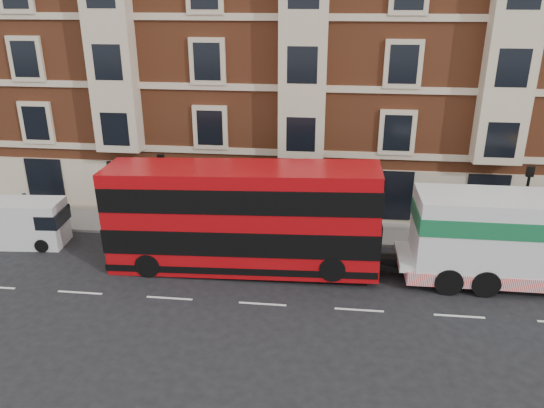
{
  "coord_description": "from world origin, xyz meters",
  "views": [
    {
      "loc": [
        2.55,
        -18.87,
        12.08
      ],
      "look_at": [
        -0.06,
        4.0,
        2.92
      ],
      "focal_mm": 35.0,
      "sensor_mm": 36.0,
      "label": 1
    }
  ],
  "objects": [
    {
      "name": "victorian_terrace",
      "position": [
        0.5,
        15.0,
        10.07
      ],
      "size": [
        45.0,
        12.0,
        20.4
      ],
      "color": "brown",
      "rests_on": "ground"
    },
    {
      "name": "double_decker_bus",
      "position": [
        -1.32,
        3.01,
        2.65
      ],
      "size": [
        12.34,
        2.83,
        5.0
      ],
      "color": "#A7090D",
      "rests_on": "ground"
    },
    {
      "name": "sidewalk",
      "position": [
        0.0,
        7.5,
        0.07
      ],
      "size": [
        90.0,
        3.0,
        0.15
      ],
      "primitive_type": "cube",
      "color": "slate",
      "rests_on": "ground"
    },
    {
      "name": "tow_truck",
      "position": [
        10.75,
        3.01,
        2.19
      ],
      "size": [
        9.89,
        2.92,
        4.12
      ],
      "color": "silver",
      "rests_on": "ground"
    },
    {
      "name": "ground",
      "position": [
        0.0,
        0.0,
        0.0
      ],
      "size": [
        120.0,
        120.0,
        0.0
      ],
      "primitive_type": "plane",
      "color": "black",
      "rests_on": "ground"
    },
    {
      "name": "pedestrian",
      "position": [
        -14.35,
        6.96,
        0.95
      ],
      "size": [
        0.66,
        0.53,
        1.59
      ],
      "primitive_type": "imported",
      "rotation": [
        0.0,
        0.0,
        -0.28
      ],
      "color": "#1A1830",
      "rests_on": "sidewalk"
    },
    {
      "name": "lamp_post_east",
      "position": [
        12.0,
        6.2,
        2.68
      ],
      "size": [
        0.35,
        0.15,
        4.35
      ],
      "color": "black",
      "rests_on": "sidewalk"
    },
    {
      "name": "box_van",
      "position": [
        -13.13,
        4.3,
        1.17
      ],
      "size": [
        4.68,
        2.23,
        2.37
      ],
      "rotation": [
        0.0,
        0.0,
        0.08
      ],
      "color": "silver",
      "rests_on": "ground"
    },
    {
      "name": "lamp_post_west",
      "position": [
        -6.0,
        6.2,
        2.68
      ],
      "size": [
        0.35,
        0.15,
        4.35
      ],
      "color": "black",
      "rests_on": "sidewalk"
    }
  ]
}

